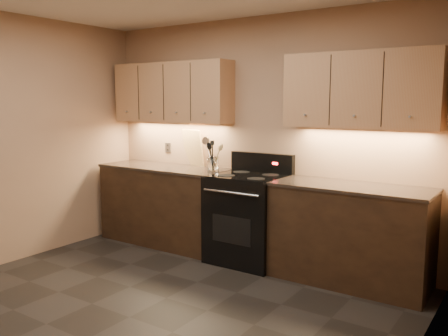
% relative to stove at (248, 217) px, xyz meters
% --- Properties ---
extents(floor, '(4.00, 4.00, 0.00)m').
position_rel_stove_xyz_m(floor, '(-0.08, -1.68, -0.48)').
color(floor, black).
rests_on(floor, ground).
extents(wall_back, '(4.00, 0.04, 2.60)m').
position_rel_stove_xyz_m(wall_back, '(-0.08, 0.32, 0.82)').
color(wall_back, '#A37E60').
rests_on(wall_back, ground).
extents(wall_right, '(0.04, 4.00, 2.60)m').
position_rel_stove_xyz_m(wall_right, '(1.92, -1.68, 0.82)').
color(wall_right, '#A37E60').
rests_on(wall_right, ground).
extents(counter_left, '(1.62, 0.62, 0.93)m').
position_rel_stove_xyz_m(counter_left, '(-1.18, 0.02, -0.01)').
color(counter_left, black).
rests_on(counter_left, ground).
extents(counter_right, '(1.46, 0.62, 0.93)m').
position_rel_stove_xyz_m(counter_right, '(1.10, 0.02, -0.01)').
color(counter_right, black).
rests_on(counter_right, ground).
extents(stove, '(0.76, 0.68, 1.14)m').
position_rel_stove_xyz_m(stove, '(0.00, 0.00, 0.00)').
color(stove, black).
rests_on(stove, ground).
extents(upper_cab_left, '(1.60, 0.30, 0.70)m').
position_rel_stove_xyz_m(upper_cab_left, '(-1.18, 0.17, 1.32)').
color(upper_cab_left, '#AA8255').
rests_on(upper_cab_left, wall_back).
extents(upper_cab_right, '(1.44, 0.30, 0.70)m').
position_rel_stove_xyz_m(upper_cab_right, '(1.10, 0.17, 1.32)').
color(upper_cab_right, '#AA8255').
rests_on(upper_cab_right, wall_back).
extents(outlet_plate, '(0.08, 0.01, 0.12)m').
position_rel_stove_xyz_m(outlet_plate, '(-1.38, 0.31, 0.64)').
color(outlet_plate, '#B2B5BA').
rests_on(outlet_plate, wall_back).
extents(utensil_crock, '(0.13, 0.13, 0.16)m').
position_rel_stove_xyz_m(utensil_crock, '(-0.50, 0.06, 0.52)').
color(utensil_crock, white).
rests_on(utensil_crock, counter_left).
extents(cutting_board, '(0.35, 0.17, 0.43)m').
position_rel_stove_xyz_m(cutting_board, '(-0.95, 0.28, 0.67)').
color(cutting_board, tan).
rests_on(cutting_board, counter_left).
extents(wooden_spoon, '(0.16, 0.12, 0.30)m').
position_rel_stove_xyz_m(wooden_spoon, '(-0.52, 0.06, 0.62)').
color(wooden_spoon, tan).
rests_on(wooden_spoon, utensil_crock).
extents(black_spoon, '(0.08, 0.14, 0.31)m').
position_rel_stove_xyz_m(black_spoon, '(-0.50, 0.07, 0.62)').
color(black_spoon, black).
rests_on(black_spoon, utensil_crock).
extents(black_turner, '(0.16, 0.17, 0.35)m').
position_rel_stove_xyz_m(black_turner, '(-0.49, 0.03, 0.64)').
color(black_turner, black).
rests_on(black_turner, utensil_crock).
extents(steel_spatula, '(0.19, 0.14, 0.38)m').
position_rel_stove_xyz_m(steel_spatula, '(-0.48, 0.07, 0.65)').
color(steel_spatula, silver).
rests_on(steel_spatula, utensil_crock).
extents(steel_skimmer, '(0.25, 0.14, 0.38)m').
position_rel_stove_xyz_m(steel_skimmer, '(-0.48, 0.04, 0.65)').
color(steel_skimmer, silver).
rests_on(steel_skimmer, utensil_crock).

